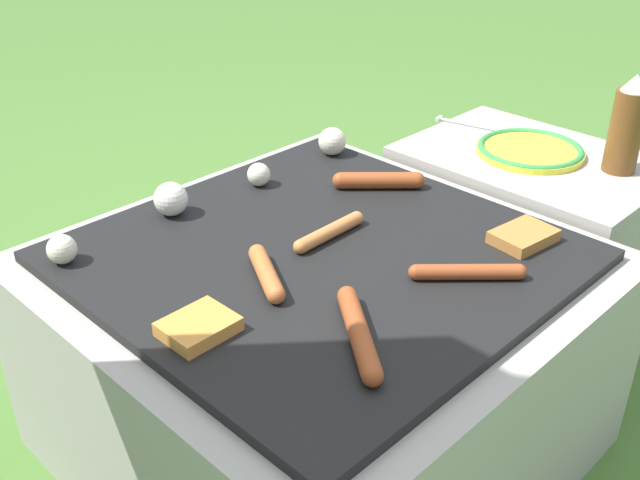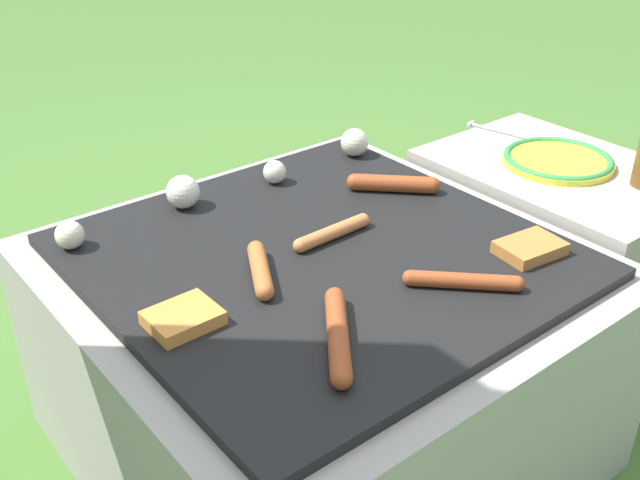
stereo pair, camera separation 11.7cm
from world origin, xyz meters
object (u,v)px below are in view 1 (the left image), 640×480
(plate_colorful, at_px, (530,150))
(condiment_bottle, at_px, (627,126))
(fork_utensil, at_px, (471,125))
(sausage_front_center, at_px, (329,232))

(plate_colorful, xyz_separation_m, condiment_bottle, (0.05, -0.17, 0.08))
(plate_colorful, bearing_deg, fork_utensil, 74.93)
(sausage_front_center, height_order, fork_utensil, sausage_front_center)
(condiment_bottle, xyz_separation_m, fork_utensil, (-0.00, 0.34, -0.09))
(sausage_front_center, bearing_deg, plate_colorful, -4.79)
(sausage_front_center, height_order, condiment_bottle, condiment_bottle)
(sausage_front_center, xyz_separation_m, condiment_bottle, (0.59, -0.21, 0.08))
(sausage_front_center, distance_m, condiment_bottle, 0.63)
(sausage_front_center, distance_m, fork_utensil, 0.60)
(condiment_bottle, bearing_deg, plate_colorful, 106.32)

